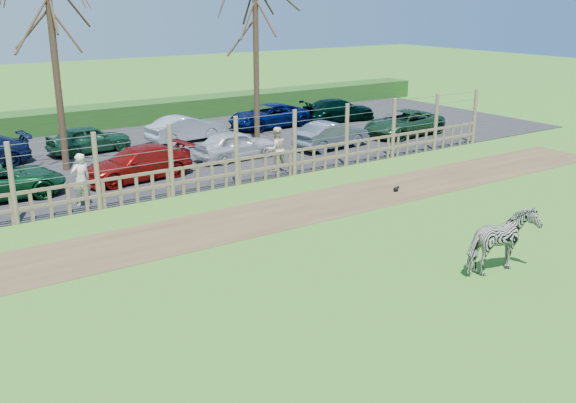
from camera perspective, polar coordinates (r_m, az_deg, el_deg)
ground at (r=15.51m, az=2.11°, el=-6.83°), size 120.00×120.00×0.00m
dirt_strip at (r=19.05m, az=-5.87°, el=-2.14°), size 34.00×2.80×0.01m
asphalt at (r=27.94m, az=-15.68°, el=3.71°), size 44.00×13.00×0.04m
hedge at (r=34.43m, az=-19.55°, el=6.79°), size 46.00×2.00×1.10m
fence at (r=21.84m, az=-10.30°, el=2.43°), size 30.16×0.16×2.50m
tree_mid at (r=25.73m, az=-20.15°, el=13.12°), size 4.80×4.80×6.83m
tree_right at (r=29.69m, az=-2.90°, el=15.32°), size 4.80×4.80×7.35m
zebra at (r=16.35m, az=18.48°, el=-3.44°), size 1.91×0.91×1.59m
visitor_a at (r=21.46m, az=-17.92°, el=1.86°), size 0.69×0.51×1.72m
visitor_b at (r=24.61m, az=-1.05°, el=4.66°), size 0.92×0.76×1.72m
crow at (r=22.57m, az=9.58°, el=1.09°), size 0.24×0.17×0.19m
car_3 at (r=24.19m, az=-13.26°, el=3.32°), size 4.28×2.07×1.20m
car_4 at (r=26.69m, az=-4.67°, el=5.05°), size 3.60×1.61×1.20m
car_5 at (r=28.65m, az=3.90°, el=5.93°), size 3.77×1.70×1.20m
car_6 at (r=31.83m, az=10.27°, el=6.87°), size 4.49×2.40×1.20m
car_10 at (r=29.04m, az=-17.27°, el=5.34°), size 3.62×1.68×1.20m
car_11 at (r=30.36m, az=-9.11°, el=6.42°), size 3.76×1.66×1.20m
car_12 at (r=33.33m, az=-1.75°, el=7.62°), size 4.41×2.21×1.20m
car_13 at (r=35.26m, az=4.52°, el=8.12°), size 4.32×2.19×1.20m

